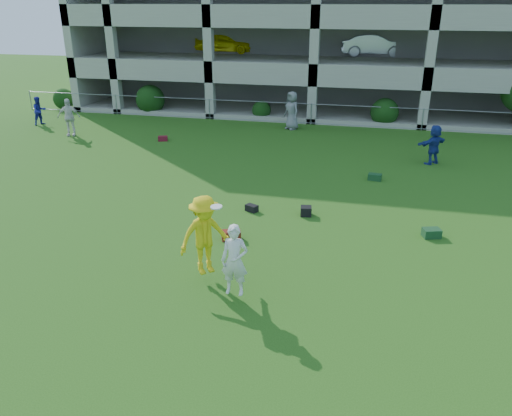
% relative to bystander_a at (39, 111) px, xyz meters
% --- Properties ---
extents(ground, '(100.00, 100.00, 0.00)m').
position_rel_bystander_a_xyz_m(ground, '(14.79, -15.42, -0.78)').
color(ground, '#235114').
rests_on(ground, ground).
extents(bystander_a, '(0.88, 0.95, 1.56)m').
position_rel_bystander_a_xyz_m(bystander_a, '(0.00, 0.00, 0.00)').
color(bystander_a, navy).
rests_on(bystander_a, ground).
extents(bystander_b, '(1.21, 0.82, 1.91)m').
position_rel_bystander_a_xyz_m(bystander_b, '(3.03, -1.82, 0.17)').
color(bystander_b, silver).
rests_on(bystander_b, ground).
extents(bystander_c, '(1.17, 1.14, 2.03)m').
position_rel_bystander_a_xyz_m(bystander_c, '(13.91, 2.23, 0.23)').
color(bystander_c, slate).
rests_on(bystander_c, ground).
extents(bystander_d, '(1.47, 1.43, 1.68)m').
position_rel_bystander_a_xyz_m(bystander_d, '(20.82, -2.56, 0.06)').
color(bystander_d, navy).
rests_on(bystander_d, ground).
extents(bag_red_a, '(0.62, 0.48, 0.28)m').
position_rel_bystander_a_xyz_m(bag_red_a, '(14.49, -11.64, -0.64)').
color(bag_red_a, '#530E0F').
rests_on(bag_red_a, ground).
extents(bag_black_b, '(0.47, 0.40, 0.22)m').
position_rel_bystander_a_xyz_m(bag_black_b, '(14.56, -9.44, -0.67)').
color(bag_black_b, black).
rests_on(bag_black_b, ground).
extents(bag_green_c, '(0.58, 0.48, 0.26)m').
position_rel_bystander_a_xyz_m(bag_green_c, '(20.20, -10.11, -0.65)').
color(bag_green_c, '#153A21').
rests_on(bag_green_c, ground).
extents(crate_d, '(0.40, 0.40, 0.30)m').
position_rel_bystander_a_xyz_m(crate_d, '(16.36, -9.36, -0.63)').
color(crate_d, black).
rests_on(crate_d, ground).
extents(bag_red_f, '(0.52, 0.41, 0.24)m').
position_rel_bystander_a_xyz_m(bag_red_f, '(8.09, -1.71, -0.66)').
color(bag_red_f, '#5E1018').
rests_on(bag_red_f, ground).
extents(bag_green_g, '(0.54, 0.36, 0.25)m').
position_rel_bystander_a_xyz_m(bag_green_g, '(18.48, -5.30, -0.66)').
color(bag_green_g, '#153C20').
rests_on(bag_green_g, ground).
extents(frisbee_contest, '(1.99, 1.66, 2.02)m').
position_rel_bystander_a_xyz_m(frisbee_contest, '(14.71, -14.17, 0.45)').
color(frisbee_contest, yellow).
rests_on(frisbee_contest, ground).
extents(parking_garage, '(30.00, 14.00, 12.00)m').
position_rel_bystander_a_xyz_m(parking_garage, '(14.78, 12.28, 5.23)').
color(parking_garage, '#9E998C').
rests_on(parking_garage, ground).
extents(fence, '(36.06, 0.06, 1.20)m').
position_rel_bystander_a_xyz_m(fence, '(14.79, 3.58, -0.17)').
color(fence, gray).
rests_on(fence, ground).
extents(shrub_row, '(34.38, 2.52, 3.50)m').
position_rel_bystander_a_xyz_m(shrub_row, '(19.38, 4.28, 0.73)').
color(shrub_row, '#163D11').
rests_on(shrub_row, ground).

